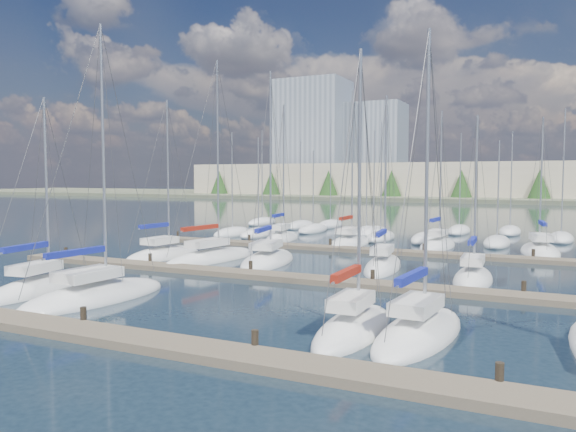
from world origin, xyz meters
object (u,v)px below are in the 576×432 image
at_px(sailboat_b, 41,288).
at_px(sailboat_p, 438,246).
at_px(sailboat_e, 419,333).
at_px(sailboat_o, 349,243).
at_px(sailboat_d, 354,328).
at_px(sailboat_k, 383,266).
at_px(sailboat_i, 212,258).
at_px(sailboat_c, 95,296).
at_px(sailboat_l, 473,279).
at_px(sailboat_h, 163,255).
at_px(sailboat_n, 282,238).
at_px(sailboat_j, 268,260).
at_px(sailboat_q, 540,251).

bearing_deg(sailboat_b, sailboat_p, 52.89).
bearing_deg(sailboat_e, sailboat_o, 119.51).
xyz_separation_m(sailboat_d, sailboat_e, (2.47, 0.49, -0.00)).
xyz_separation_m(sailboat_k, sailboat_i, (-12.50, -1.69, 0.00)).
height_order(sailboat_c, sailboat_b, sailboat_c).
xyz_separation_m(sailboat_l, sailboat_i, (-18.56, 0.58, 0.01)).
bearing_deg(sailboat_h, sailboat_c, -59.98).
height_order(sailboat_d, sailboat_p, sailboat_p).
xyz_separation_m(sailboat_o, sailboat_e, (12.13, -26.78, -0.01)).
xyz_separation_m(sailboat_c, sailboat_h, (-6.15, 13.35, 0.00)).
bearing_deg(sailboat_o, sailboat_p, 9.29).
distance_m(sailboat_p, sailboat_n, 14.77).
relative_size(sailboat_d, sailboat_j, 0.82).
distance_m(sailboat_o, sailboat_e, 29.40).
bearing_deg(sailboat_q, sailboat_c, -132.94).
xyz_separation_m(sailboat_b, sailboat_e, (20.32, 0.03, 0.01)).
distance_m(sailboat_d, sailboat_j, 18.62).
distance_m(sailboat_d, sailboat_h, 24.04).
xyz_separation_m(sailboat_l, sailboat_n, (-19.63, 14.53, 0.02)).
xyz_separation_m(sailboat_b, sailboat_h, (-2.01, 13.09, 0.00)).
bearing_deg(sailboat_o, sailboat_q, 3.79).
relative_size(sailboat_h, sailboat_e, 1.02).
relative_size(sailboat_k, sailboat_b, 1.10).
xyz_separation_m(sailboat_p, sailboat_i, (-13.68, -14.70, 0.00)).
xyz_separation_m(sailboat_c, sailboat_b, (-4.14, 0.26, -0.00)).
distance_m(sailboat_c, sailboat_j, 14.66).
distance_m(sailboat_p, sailboat_i, 20.08).
relative_size(sailboat_j, sailboat_h, 1.13).
bearing_deg(sailboat_p, sailboat_h, -135.91).
height_order(sailboat_l, sailboat_j, sailboat_j).
bearing_deg(sailboat_p, sailboat_c, -108.45).
relative_size(sailboat_k, sailboat_p, 0.98).
relative_size(sailboat_b, sailboat_i, 0.72).
relative_size(sailboat_o, sailboat_p, 1.16).
bearing_deg(sailboat_q, sailboat_e, -105.34).
distance_m(sailboat_q, sailboat_j, 22.34).
xyz_separation_m(sailboat_d, sailboat_q, (6.11, 28.51, -0.02)).
bearing_deg(sailboat_b, sailboat_h, 90.91).
distance_m(sailboat_i, sailboat_n, 13.98).
xyz_separation_m(sailboat_i, sailboat_h, (-4.13, -0.36, -0.01)).
bearing_deg(sailboat_h, sailboat_i, 10.27).
height_order(sailboat_c, sailboat_q, sailboat_c).
height_order(sailboat_l, sailboat_b, sailboat_b).
relative_size(sailboat_k, sailboat_n, 0.89).
relative_size(sailboat_c, sailboat_p, 1.15).
relative_size(sailboat_c, sailboat_n, 1.05).
distance_m(sailboat_k, sailboat_h, 16.75).
height_order(sailboat_b, sailboat_n, sailboat_n).
xyz_separation_m(sailboat_o, sailboat_d, (9.66, -27.27, -0.00)).
bearing_deg(sailboat_j, sailboat_b, -125.60).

